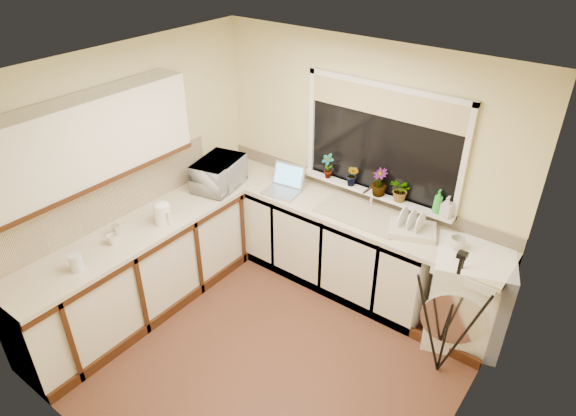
{
  "coord_description": "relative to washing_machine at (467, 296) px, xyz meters",
  "views": [
    {
      "loc": [
        2.09,
        -2.46,
        3.44
      ],
      "look_at": [
        -0.18,
        0.55,
        1.15
      ],
      "focal_mm": 31.62,
      "sensor_mm": 36.0,
      "label": 1
    }
  ],
  "objects": [
    {
      "name": "cup_back",
      "position": [
        -0.18,
        -0.0,
        0.5
      ],
      "size": [
        0.17,
        0.17,
        0.11
      ],
      "primitive_type": "imported",
      "rotation": [
        0.0,
        0.0,
        -0.28
      ],
      "color": "beige",
      "rests_on": "worktop_back"
    },
    {
      "name": "ceiling",
      "position": [
        -1.3,
        -1.22,
        2.0
      ],
      "size": [
        3.2,
        3.2,
        0.0
      ],
      "primitive_type": "plane",
      "rotation": [
        3.14,
        0.0,
        0.0
      ],
      "color": "white",
      "rests_on": "ground"
    },
    {
      "name": "plant_a",
      "position": [
        -1.62,
        0.18,
        0.73
      ],
      "size": [
        0.15,
        0.11,
        0.26
      ],
      "primitive_type": "imported",
      "rotation": [
        0.0,
        0.0,
        -0.12
      ],
      "color": "#999999",
      "rests_on": "windowsill"
    },
    {
      "name": "upper_cabinet",
      "position": [
        -2.74,
        -1.67,
        1.35
      ],
      "size": [
        0.28,
        1.9,
        0.7
      ],
      "primitive_type": "cube",
      "color": "silver",
      "rests_on": "wall_left"
    },
    {
      "name": "wall_back",
      "position": [
        -1.3,
        0.28,
        0.77
      ],
      "size": [
        3.2,
        0.0,
        3.2
      ],
      "primitive_type": "plane",
      "rotation": [
        1.57,
        0.0,
        0.0
      ],
      "color": "beige",
      "rests_on": "ground"
    },
    {
      "name": "dish_rack",
      "position": [
        -0.58,
        -0.02,
        0.48
      ],
      "size": [
        0.49,
        0.44,
        0.06
      ],
      "primitive_type": "cube",
      "rotation": [
        0.0,
        0.0,
        0.39
      ],
      "color": "beige",
      "rests_on": "worktop_back"
    },
    {
      "name": "wall_left",
      "position": [
        -2.9,
        -1.22,
        0.77
      ],
      "size": [
        0.0,
        3.0,
        3.0
      ],
      "primitive_type": "plane",
      "rotation": [
        1.57,
        0.0,
        1.57
      ],
      "color": "beige",
      "rests_on": "ground"
    },
    {
      "name": "sink",
      "position": [
        -1.1,
        -0.02,
        0.46
      ],
      "size": [
        0.82,
        0.46,
        0.03
      ],
      "primitive_type": "cube",
      "color": "tan",
      "rests_on": "worktop_back"
    },
    {
      "name": "splashback_left",
      "position": [
        -2.89,
        -1.52,
        0.67
      ],
      "size": [
        0.02,
        2.4,
        0.45
      ],
      "primitive_type": "cube",
      "color": "beige",
      "rests_on": "wall_left"
    },
    {
      "name": "steel_jar",
      "position": [
        -2.67,
        -1.62,
        0.5
      ],
      "size": [
        0.07,
        0.07,
        0.1
      ],
      "primitive_type": "cylinder",
      "color": "silver",
      "rests_on": "worktop_left"
    },
    {
      "name": "windowsill",
      "position": [
        -1.1,
        0.21,
        0.58
      ],
      "size": [
        1.6,
        0.14,
        0.03
      ],
      "primitive_type": "cube",
      "color": "white",
      "rests_on": "wall_back"
    },
    {
      "name": "window_blind",
      "position": [
        -1.1,
        0.24,
        1.47
      ],
      "size": [
        1.5,
        0.02,
        0.25
      ],
      "primitive_type": "cube",
      "color": "tan",
      "rests_on": "wall_back"
    },
    {
      "name": "laptop",
      "position": [
        -1.97,
        -0.07,
        0.51
      ],
      "size": [
        0.39,
        0.39,
        0.25
      ],
      "rotation": [
        0.0,
        0.0,
        0.14
      ],
      "color": "#9B9BA2",
      "rests_on": "worktop_back"
    },
    {
      "name": "base_cabinet_left",
      "position": [
        -2.6,
        -1.52,
        -0.02
      ],
      "size": [
        0.54,
        2.4,
        0.86
      ],
      "primitive_type": "cube",
      "color": "silver",
      "rests_on": "floor"
    },
    {
      "name": "window_glass",
      "position": [
        -1.1,
        0.27,
        1.1
      ],
      "size": [
        1.5,
        0.02,
        1.0
      ],
      "primitive_type": "cube",
      "color": "black",
      "rests_on": "wall_back"
    },
    {
      "name": "washing_machine",
      "position": [
        0.0,
        0.0,
        0.0
      ],
      "size": [
        0.8,
        0.79,
        0.91
      ],
      "primitive_type": "cube",
      "rotation": [
        0.0,
        0.0,
        0.32
      ],
      "color": "white",
      "rests_on": "floor"
    },
    {
      "name": "faucet",
      "position": [
        -1.1,
        0.16,
        0.57
      ],
      "size": [
        0.03,
        0.03,
        0.24
      ],
      "primitive_type": "cylinder",
      "color": "silver",
      "rests_on": "worktop_back"
    },
    {
      "name": "soap_bottle_green",
      "position": [
        -0.47,
        0.21,
        0.71
      ],
      "size": [
        0.09,
        0.09,
        0.22
      ],
      "primitive_type": "imported",
      "rotation": [
        0.0,
        0.0,
        0.03
      ],
      "color": "green",
      "rests_on": "windowsill"
    },
    {
      "name": "floor",
      "position": [
        -1.3,
        -1.22,
        -0.45
      ],
      "size": [
        3.2,
        3.2,
        0.0
      ],
      "primitive_type": "plane",
      "color": "brown",
      "rests_on": "ground"
    },
    {
      "name": "worktop_left",
      "position": [
        -2.6,
        -1.52,
        0.43
      ],
      "size": [
        0.6,
        2.4,
        0.04
      ],
      "primitive_type": "cube",
      "color": "beige",
      "rests_on": "base_cabinet_left"
    },
    {
      "name": "glass_jug",
      "position": [
        -2.5,
        -2.12,
        0.52
      ],
      "size": [
        0.1,
        0.1,
        0.15
      ],
      "primitive_type": "cylinder",
      "color": "silver",
      "rests_on": "worktop_left"
    },
    {
      "name": "cup_left",
      "position": [
        -2.58,
        -1.73,
        0.49
      ],
      "size": [
        0.1,
        0.1,
        0.09
      ],
      "primitive_type": "imported",
      "rotation": [
        0.0,
        0.0,
        -0.04
      ],
      "color": "beige",
      "rests_on": "worktop_left"
    },
    {
      "name": "base_cabinet_back",
      "position": [
        -1.62,
        -0.02,
        -0.02
      ],
      "size": [
        2.55,
        0.6,
        0.86
      ],
      "primitive_type": "cube",
      "color": "silver",
      "rests_on": "floor"
    },
    {
      "name": "wall_front",
      "position": [
        -1.3,
        -2.72,
        0.77
      ],
      "size": [
        3.2,
        0.0,
        3.2
      ],
      "primitive_type": "plane",
      "rotation": [
        -1.57,
        0.0,
        0.0
      ],
      "color": "beige",
      "rests_on": "ground"
    },
    {
      "name": "wall_right",
      "position": [
        0.3,
        -1.22,
        0.77
      ],
      "size": [
        0.0,
        3.0,
        3.0
      ],
      "primitive_type": "plane",
      "rotation": [
        1.57,
        0.0,
        -1.57
      ],
      "color": "beige",
      "rests_on": "ground"
    },
    {
      "name": "soap_bottle_clear",
      "position": [
        -0.38,
        0.19,
        0.7
      ],
      "size": [
        0.1,
        0.1,
        0.2
      ],
      "primitive_type": "imported",
      "rotation": [
        0.0,
        0.0,
        -0.12
      ],
      "color": "#999999",
      "rests_on": "windowsill"
    },
    {
      "name": "splashback_back",
      "position": [
        -1.3,
        0.27,
        0.52
      ],
      "size": [
        3.2,
        0.02,
        0.14
      ],
      "primitive_type": "cube",
      "color": "beige",
      "rests_on": "wall_back"
    },
    {
      "name": "plant_d",
      "position": [
        -0.82,
        0.19,
        0.71
      ],
      "size": [
        0.26,
        0.25,
        0.23
      ],
      "primitive_type": "imported",
      "rotation": [
        0.0,
        0.0,
        -0.42
      ],
      "color": "#999999",
      "rests_on": "windowsill"
    },
    {
      "name": "kettle",
      "position": [
        -2.48,
        -1.24,
        0.54
      ],
      "size": [
        0.15,
        0.15,
        0.19
      ],
      "primitive_type": "cylinder",
      "color": "white",
      "rests_on": "worktop_left"
    },
    {
      "name": "plant_c",
      "position": [
        -1.04,
        0.17,
        0.73
      ],
      "size": [
        0.2,
        0.2,
        0.27
      ],
      "primitive_type": "imported",
      "rotation": [
        0.0,
        0.0,
        -0.37
      ],
      "color": "#999999",
      "rests_on": "windowsill"
    },
    {
      "name": "plant_b",
      "position": [
        -1.33,
        0.18,
        0.71
      ],
      "size": [
        0.14,
        0.12,
        0.23
      ],
      "primitive_type": "imported",
      "rotation": [
        0.0,
        0.0,
        -0.14
      ],
      "color": "#999999",
      "rests_on": "windowsill"
    },
    {
      "name": "worktop_back",
      "position": [
        -1.3,
        -0.02,
        0.43
      ],
      "size": [
        3.2,
        0.6,
        0.04
      ],
      "primitive_type": "cube",
      "color": "beige",
      "rests_on": "base_cabinet_back"
    },
    {
      "name": "microwave",
      "position": [
        -2.55,
        -0.42,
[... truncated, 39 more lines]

